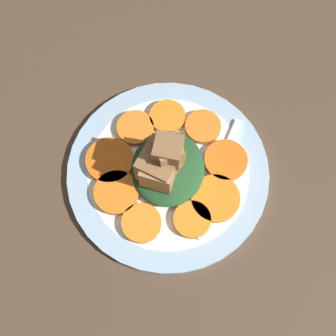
# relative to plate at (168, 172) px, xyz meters

# --- Properties ---
(table_slab) EXTENTS (1.20, 1.20, 0.02)m
(table_slab) POSITION_rel_plate_xyz_m (0.00, 0.00, -0.02)
(table_slab) COLOR #4C3828
(table_slab) RESTS_ON ground
(plate) EXTENTS (0.28, 0.28, 0.01)m
(plate) POSITION_rel_plate_xyz_m (0.00, 0.00, 0.00)
(plate) COLOR #99B7D1
(plate) RESTS_ON table_slab
(carrot_slice_0) EXTENTS (0.07, 0.07, 0.01)m
(carrot_slice_0) POSITION_rel_plate_xyz_m (-0.04, -0.07, 0.01)
(carrot_slice_0) COLOR orange
(carrot_slice_0) RESTS_ON plate
(carrot_slice_1) EXTENTS (0.06, 0.06, 0.01)m
(carrot_slice_1) POSITION_rel_plate_xyz_m (0.02, -0.08, 0.01)
(carrot_slice_1) COLOR orange
(carrot_slice_1) RESTS_ON plate
(carrot_slice_2) EXTENTS (0.05, 0.05, 0.01)m
(carrot_slice_2) POSITION_rel_plate_xyz_m (0.07, -0.04, 0.01)
(carrot_slice_2) COLOR orange
(carrot_slice_2) RESTS_ON plate
(carrot_slice_3) EXTENTS (0.05, 0.05, 0.01)m
(carrot_slice_3) POSITION_rel_plate_xyz_m (0.08, 0.01, 0.01)
(carrot_slice_3) COLOR orange
(carrot_slice_3) RESTS_ON plate
(carrot_slice_4) EXTENTS (0.05, 0.05, 0.01)m
(carrot_slice_4) POSITION_rel_plate_xyz_m (0.06, 0.05, 0.01)
(carrot_slice_4) COLOR orange
(carrot_slice_4) RESTS_ON plate
(carrot_slice_5) EXTENTS (0.07, 0.07, 0.01)m
(carrot_slice_5) POSITION_rel_plate_xyz_m (0.01, 0.08, 0.01)
(carrot_slice_5) COLOR orange
(carrot_slice_5) RESTS_ON plate
(carrot_slice_6) EXTENTS (0.06, 0.06, 0.01)m
(carrot_slice_6) POSITION_rel_plate_xyz_m (-0.04, 0.07, 0.01)
(carrot_slice_6) COLOR orange
(carrot_slice_6) RESTS_ON plate
(carrot_slice_7) EXTENTS (0.05, 0.05, 0.01)m
(carrot_slice_7) POSITION_rel_plate_xyz_m (-0.08, 0.03, 0.01)
(carrot_slice_7) COLOR orange
(carrot_slice_7) RESTS_ON plate
(carrot_slice_8) EXTENTS (0.05, 0.05, 0.01)m
(carrot_slice_8) POSITION_rel_plate_xyz_m (-0.07, -0.04, 0.01)
(carrot_slice_8) COLOR orange
(carrot_slice_8) RESTS_ON plate
(center_pile) EXTENTS (0.11, 0.10, 0.09)m
(center_pile) POSITION_rel_plate_xyz_m (-0.00, 0.00, 0.04)
(center_pile) COLOR #1E4723
(center_pile) RESTS_ON plate
(fork) EXTENTS (0.18, 0.08, 0.00)m
(fork) POSITION_rel_plate_xyz_m (-0.01, -0.06, 0.01)
(fork) COLOR silver
(fork) RESTS_ON plate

